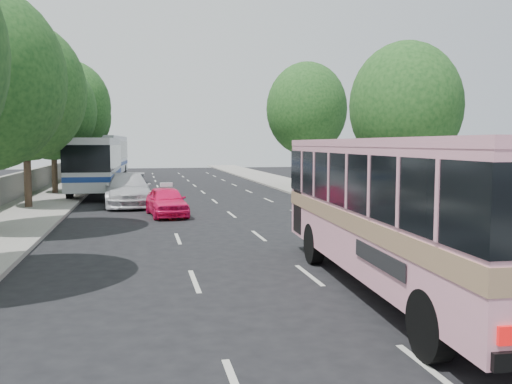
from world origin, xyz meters
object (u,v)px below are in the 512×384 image
object	(u,v)px
white_pickup	(128,190)
tour_coach_front	(96,161)
pink_bus	(405,198)
pink_taxi	(167,201)
tour_coach_rear	(106,153)

from	to	relation	value
white_pickup	tour_coach_front	size ratio (longest dim) A/B	0.48
pink_bus	pink_taxi	bearing A→B (deg)	110.90
pink_bus	tour_coach_rear	distance (m)	41.88
white_pickup	tour_coach_front	xyz separation A→B (m)	(-2.21, 7.54, 1.35)
tour_coach_front	white_pickup	bearing A→B (deg)	-72.97
pink_taxi	white_pickup	world-z (taller)	white_pickup
tour_coach_front	pink_taxi	bearing A→B (deg)	-71.02
tour_coach_rear	pink_bus	bearing A→B (deg)	-74.69
tour_coach_rear	pink_taxi	bearing A→B (deg)	-77.77
white_pickup	pink_bus	bearing A→B (deg)	-74.00
white_pickup	tour_coach_rear	world-z (taller)	tour_coach_rear
tour_coach_rear	white_pickup	bearing A→B (deg)	-80.49
tour_coach_rear	tour_coach_front	bearing A→B (deg)	-85.83
pink_bus	tour_coach_rear	bearing A→B (deg)	105.31
pink_taxi	tour_coach_front	bearing A→B (deg)	101.65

